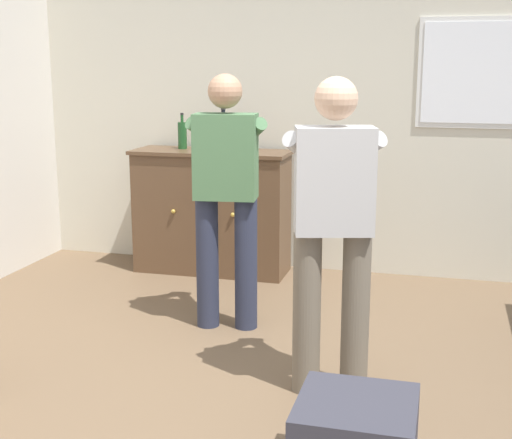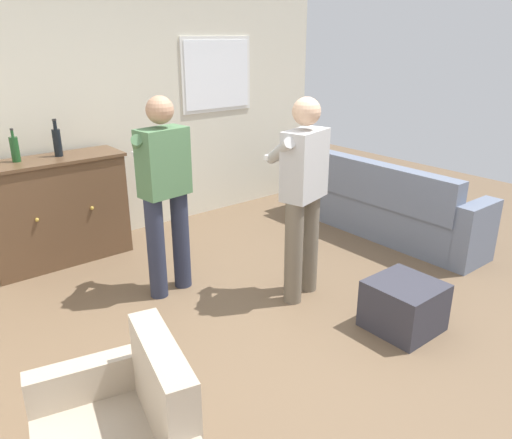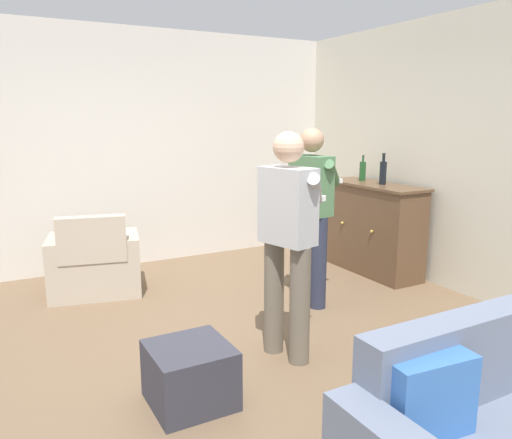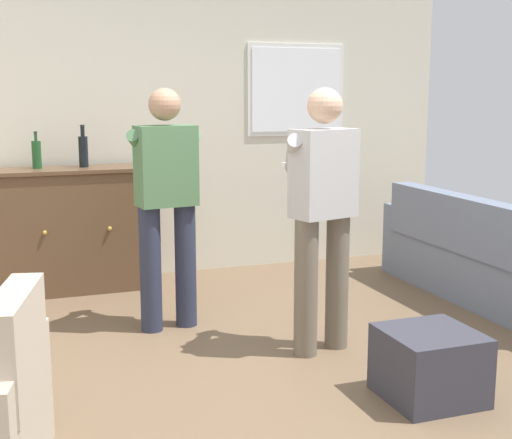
{
  "view_description": "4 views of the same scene",
  "coord_description": "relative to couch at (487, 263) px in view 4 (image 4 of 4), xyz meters",
  "views": [
    {
      "loc": [
        0.9,
        -3.29,
        1.74
      ],
      "look_at": [
        -0.06,
        0.31,
        0.92
      ],
      "focal_mm": 50.0,
      "sensor_mm": 36.0,
      "label": 1
    },
    {
      "loc": [
        -2.35,
        -2.43,
        2.12
      ],
      "look_at": [
        -0.23,
        0.18,
        0.87
      ],
      "focal_mm": 35.0,
      "sensor_mm": 36.0,
      "label": 2
    },
    {
      "loc": [
        3.32,
        -1.58,
        1.77
      ],
      "look_at": [
        -0.09,
        0.28,
        0.98
      ],
      "focal_mm": 35.0,
      "sensor_mm": 36.0,
      "label": 3
    },
    {
      "loc": [
        -1.52,
        -3.71,
        1.66
      ],
      "look_at": [
        -0.11,
        0.22,
        0.9
      ],
      "focal_mm": 50.0,
      "sensor_mm": 36.0,
      "label": 4
    }
  ],
  "objects": [
    {
      "name": "sideboard_cabinet",
      "position": [
        -2.99,
        1.51,
        0.19
      ],
      "size": [
        1.32,
        0.49,
        1.04
      ],
      "color": "brown",
      "rests_on": "ground"
    },
    {
      "name": "bottle_wine_green",
      "position": [
        -2.89,
        1.54,
        0.84
      ],
      "size": [
        0.08,
        0.08,
        0.35
      ],
      "color": "black",
      "rests_on": "sideboard_cabinet"
    },
    {
      "name": "bottle_liquor_amber",
      "position": [
        -3.26,
        1.56,
        0.82
      ],
      "size": [
        0.08,
        0.08,
        0.3
      ],
      "color": "#1E4C23",
      "rests_on": "sideboard_cabinet"
    },
    {
      "name": "couch",
      "position": [
        0.0,
        0.0,
        0.0
      ],
      "size": [
        0.57,
        2.43,
        0.85
      ],
      "color": "slate",
      "rests_on": "ground"
    },
    {
      "name": "person_standing_right",
      "position": [
        -1.66,
        -0.49,
        0.61
      ],
      "size": [
        0.54,
        0.52,
        1.68
      ],
      "color": "#6B6051",
      "rests_on": "ground"
    },
    {
      "name": "ottoman",
      "position": [
        -1.41,
        -1.37,
        -0.14
      ],
      "size": [
        0.49,
        0.49,
        0.38
      ],
      "primitive_type": "cube",
      "color": "#33333D",
      "rests_on": "ground"
    },
    {
      "name": "wall_back_with_window",
      "position": [
        -1.99,
        1.86,
        1.07
      ],
      "size": [
        5.2,
        0.15,
        2.8
      ],
      "color": "beige",
      "rests_on": "ground"
    },
    {
      "name": "ground",
      "position": [
        -2.01,
        -0.79,
        -0.33
      ],
      "size": [
        10.4,
        10.4,
        0.0
      ],
      "primitive_type": "plane",
      "color": "brown"
    },
    {
      "name": "person_standing_left",
      "position": [
        -2.48,
        0.28,
        0.61
      ],
      "size": [
        0.55,
        0.5,
        1.68
      ],
      "color": "#282D42",
      "rests_on": "ground"
    }
  ]
}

